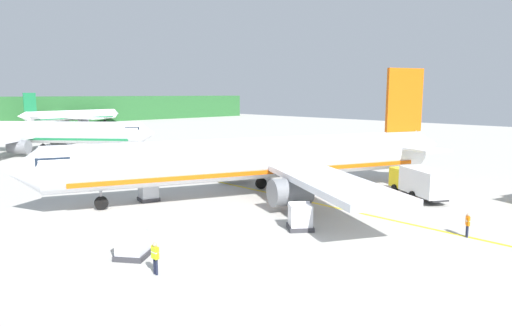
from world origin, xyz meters
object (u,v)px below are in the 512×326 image
at_px(cargo_container_mid, 148,190).
at_px(crew_loader_left, 155,256).
at_px(airliner_foreground, 263,159).
at_px(airliner_mid_apron, 39,133).
at_px(service_truck_fuel, 419,181).
at_px(crew_marshaller, 468,223).
at_px(cargo_container_near, 300,217).
at_px(airliner_far_taxiway, 72,116).
at_px(cargo_container_far, 132,242).

height_order(cargo_container_mid, crew_loader_left, cargo_container_mid).
height_order(airliner_foreground, airliner_mid_apron, airliner_foreground).
height_order(service_truck_fuel, crew_marshaller, service_truck_fuel).
distance_m(airliner_foreground, airliner_mid_apron, 47.48).
height_order(cargo_container_near, crew_marshaller, cargo_container_near).
xyz_separation_m(airliner_far_taxiway, cargo_container_near, (-31.72, -118.55, -1.81)).
relative_size(airliner_mid_apron, airliner_far_taxiway, 0.93).
xyz_separation_m(airliner_foreground, service_truck_fuel, (9.11, -10.70, -1.82)).
bearing_deg(cargo_container_mid, crew_loader_left, -119.17).
distance_m(airliner_mid_apron, cargo_container_near, 56.88).
bearing_deg(crew_loader_left, airliner_mid_apron, 77.00).
distance_m(cargo_container_far, crew_marshaller, 21.30).
distance_m(airliner_foreground, cargo_container_mid, 10.63).
height_order(airliner_far_taxiway, cargo_container_far, airliner_far_taxiway).
bearing_deg(cargo_container_far, crew_marshaller, -33.37).
relative_size(service_truck_fuel, cargo_container_far, 2.90).
distance_m(airliner_far_taxiway, cargo_container_far, 123.23).
bearing_deg(cargo_container_near, cargo_container_mid, 102.26).
height_order(airliner_foreground, airliner_far_taxiway, airliner_foreground).
relative_size(airliner_foreground, cargo_container_far, 16.87).
bearing_deg(airliner_foreground, cargo_container_far, -158.92).
xyz_separation_m(airliner_mid_apron, service_truck_fuel, (13.16, -58.01, -1.53)).
distance_m(service_truck_fuel, crew_marshaller, 11.09).
distance_m(airliner_far_taxiway, service_truck_fuel, 120.95).
bearing_deg(airliner_mid_apron, airliner_foreground, -85.10).
distance_m(crew_marshaller, crew_loader_left, 20.10).
xyz_separation_m(service_truck_fuel, cargo_container_near, (-14.81, 1.20, -0.67)).
height_order(airliner_mid_apron, cargo_container_near, airliner_mid_apron).
xyz_separation_m(crew_marshaller, crew_loader_left, (-18.14, 8.65, 0.08)).
relative_size(cargo_container_near, cargo_container_far, 0.99).
bearing_deg(cargo_container_mid, cargo_container_far, -123.95).
bearing_deg(cargo_container_near, crew_marshaller, -52.53).
bearing_deg(cargo_container_far, cargo_container_near, -15.20).
bearing_deg(crew_marshaller, cargo_container_near, 127.47).
relative_size(airliner_far_taxiway, cargo_container_near, 14.11).
bearing_deg(airliner_mid_apron, cargo_container_mid, -96.59).
xyz_separation_m(service_truck_fuel, cargo_container_mid, (-18.02, 15.97, -0.59)).
height_order(airliner_mid_apron, cargo_container_mid, airliner_mid_apron).
xyz_separation_m(airliner_foreground, crew_marshaller, (0.97, -18.20, -2.44)).
relative_size(airliner_far_taxiway, cargo_container_far, 14.02).
bearing_deg(cargo_container_near, service_truck_fuel, -4.63).
relative_size(airliner_mid_apron, cargo_container_near, 13.10).
bearing_deg(cargo_container_near, airliner_far_taxiway, 75.02).
height_order(cargo_container_near, crew_loader_left, cargo_container_near).
height_order(airliner_mid_apron, crew_loader_left, airliner_mid_apron).
distance_m(cargo_container_mid, cargo_container_far, 14.17).
xyz_separation_m(service_truck_fuel, cargo_container_far, (-25.93, 4.22, -0.66)).
xyz_separation_m(airliner_foreground, airliner_mid_apron, (-4.05, 47.31, -0.29)).
bearing_deg(airliner_foreground, airliner_far_taxiway, 76.58).
relative_size(service_truck_fuel, cargo_container_mid, 3.32).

